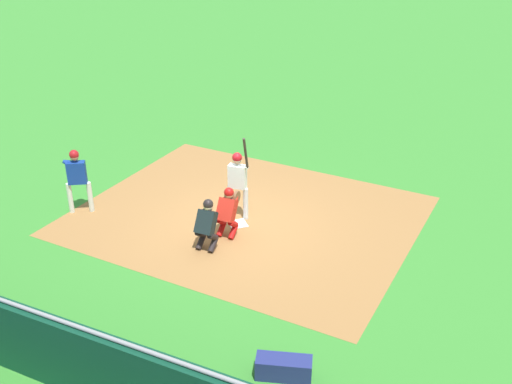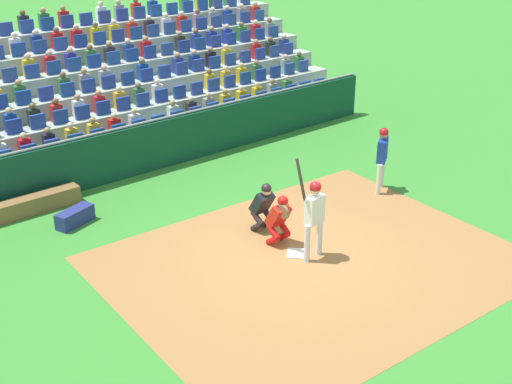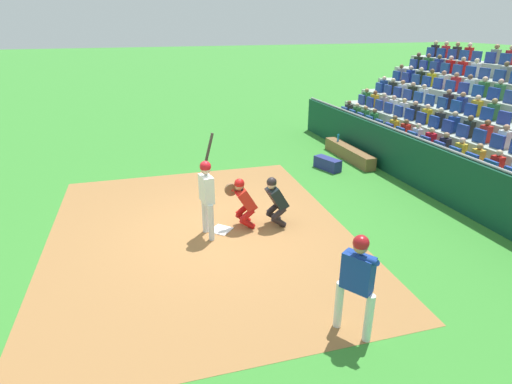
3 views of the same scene
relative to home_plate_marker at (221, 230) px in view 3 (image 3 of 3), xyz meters
The scene contains 11 objects.
ground_plane 0.02m from the home_plate_marker, ahead, with size 160.00×160.00×0.00m, color #36842E.
infield_dirt_patch 0.50m from the home_plate_marker, 90.00° to the left, with size 8.39×6.76×0.01m, color #9C6B3C.
home_plate_marker is the anchor object (origin of this frame).
batter_at_plate 1.17m from the home_plate_marker, 113.96° to the left, with size 0.63×0.42×2.33m.
catcher_crouching 0.89m from the home_plate_marker, 86.31° to the right, with size 0.47×0.71×1.26m.
home_plate_umpire 1.48m from the home_plate_marker, 95.36° to the right, with size 0.47×0.51×1.26m.
dugout_wall 6.24m from the home_plate_marker, 90.00° to the right, with size 16.57×0.24×1.47m.
dugout_bench 6.86m from the home_plate_marker, 55.40° to the right, with size 2.87×0.40×0.44m, color brown.
water_bottle_on_bench 7.36m from the home_plate_marker, 50.14° to the right, with size 0.07×0.07×0.27m, color blue.
equipment_duffel_bag 5.40m from the home_plate_marker, 54.62° to the right, with size 0.97×0.36×0.39m, color navy.
on_deck_batter 4.29m from the home_plate_marker, 164.08° to the right, with size 0.61×0.45×1.74m.
Camera 3 is at (-8.39, 1.89, 4.54)m, focal length 28.68 mm.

